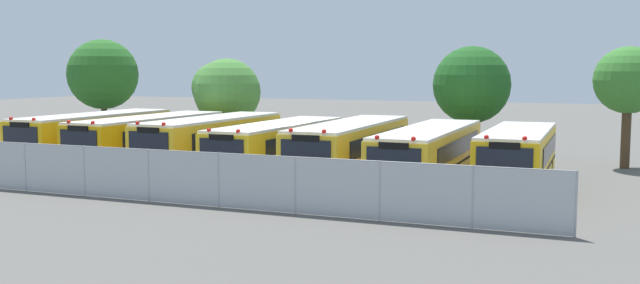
{
  "coord_description": "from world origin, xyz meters",
  "views": [
    {
      "loc": [
        13.9,
        -29.23,
        4.86
      ],
      "look_at": [
        2.13,
        0.0,
        1.6
      ],
      "focal_mm": 38.69,
      "sensor_mm": 36.0,
      "label": 1
    }
  ],
  "objects_px": {
    "school_bus_6": "(518,156)",
    "school_bus_0": "(95,135)",
    "school_bus_3": "(279,145)",
    "tree_1": "(224,91)",
    "school_bus_2": "(212,141)",
    "school_bus_4": "(351,148)",
    "tree_2": "(471,86)",
    "school_bus_1": "(150,138)",
    "tree_0": "(103,75)",
    "traffic_cone": "(414,205)",
    "tree_3": "(626,80)",
    "school_bus_5": "(430,153)"
  },
  "relations": [
    {
      "from": "school_bus_6",
      "to": "tree_2",
      "type": "relative_size",
      "value": 1.48
    },
    {
      "from": "school_bus_4",
      "to": "traffic_cone",
      "type": "distance_m",
      "value": 7.8
    },
    {
      "from": "school_bus_6",
      "to": "school_bus_0",
      "type": "bearing_deg",
      "value": -0.58
    },
    {
      "from": "school_bus_2",
      "to": "school_bus_6",
      "type": "bearing_deg",
      "value": -179.82
    },
    {
      "from": "school_bus_2",
      "to": "tree_0",
      "type": "distance_m",
      "value": 18.24
    },
    {
      "from": "school_bus_2",
      "to": "tree_3",
      "type": "bearing_deg",
      "value": -155.6
    },
    {
      "from": "tree_3",
      "to": "traffic_cone",
      "type": "bearing_deg",
      "value": -115.46
    },
    {
      "from": "school_bus_4",
      "to": "tree_3",
      "type": "xyz_separation_m",
      "value": [
        11.48,
        8.41,
        3.0
      ]
    },
    {
      "from": "school_bus_1",
      "to": "tree_3",
      "type": "distance_m",
      "value": 24.13
    },
    {
      "from": "tree_1",
      "to": "school_bus_2",
      "type": "bearing_deg",
      "value": -64.06
    },
    {
      "from": "school_bus_5",
      "to": "traffic_cone",
      "type": "xyz_separation_m",
      "value": [
        0.9,
        -6.26,
        -1.07
      ]
    },
    {
      "from": "school_bus_0",
      "to": "tree_2",
      "type": "distance_m",
      "value": 20.49
    },
    {
      "from": "school_bus_5",
      "to": "traffic_cone",
      "type": "distance_m",
      "value": 6.41
    },
    {
      "from": "school_bus_6",
      "to": "tree_2",
      "type": "height_order",
      "value": "tree_2"
    },
    {
      "from": "school_bus_1",
      "to": "school_bus_4",
      "type": "bearing_deg",
      "value": 179.12
    },
    {
      "from": "school_bus_2",
      "to": "school_bus_4",
      "type": "xyz_separation_m",
      "value": [
        7.37,
        -0.28,
        -0.01
      ]
    },
    {
      "from": "tree_0",
      "to": "traffic_cone",
      "type": "relative_size",
      "value": 12.48
    },
    {
      "from": "school_bus_3",
      "to": "tree_3",
      "type": "distance_m",
      "value": 17.53
    },
    {
      "from": "school_bus_1",
      "to": "tree_2",
      "type": "bearing_deg",
      "value": -148.35
    },
    {
      "from": "school_bus_1",
      "to": "school_bus_5",
      "type": "relative_size",
      "value": 0.94
    },
    {
      "from": "tree_0",
      "to": "tree_3",
      "type": "distance_m",
      "value": 33.74
    },
    {
      "from": "tree_0",
      "to": "tree_2",
      "type": "relative_size",
      "value": 1.14
    },
    {
      "from": "traffic_cone",
      "to": "tree_2",
      "type": "bearing_deg",
      "value": 92.82
    },
    {
      "from": "school_bus_0",
      "to": "tree_2",
      "type": "relative_size",
      "value": 1.69
    },
    {
      "from": "school_bus_1",
      "to": "tree_0",
      "type": "relative_size",
      "value": 1.5
    },
    {
      "from": "school_bus_2",
      "to": "traffic_cone",
      "type": "xyz_separation_m",
      "value": [
        11.86,
        -6.56,
        -1.14
      ]
    },
    {
      "from": "school_bus_6",
      "to": "tree_2",
      "type": "xyz_separation_m",
      "value": [
        -3.52,
        9.11,
        2.66
      ]
    },
    {
      "from": "school_bus_2",
      "to": "tree_1",
      "type": "bearing_deg",
      "value": -62.99
    },
    {
      "from": "school_bus_2",
      "to": "tree_1",
      "type": "distance_m",
      "value": 9.27
    },
    {
      "from": "school_bus_3",
      "to": "tree_1",
      "type": "xyz_separation_m",
      "value": [
        -7.53,
        8.01,
        2.3
      ]
    },
    {
      "from": "school_bus_5",
      "to": "tree_3",
      "type": "xyz_separation_m",
      "value": [
        7.89,
        8.43,
        3.06
      ]
    },
    {
      "from": "traffic_cone",
      "to": "school_bus_0",
      "type": "bearing_deg",
      "value": 160.86
    },
    {
      "from": "school_bus_4",
      "to": "traffic_cone",
      "type": "xyz_separation_m",
      "value": [
        4.48,
        -6.27,
        -1.13
      ]
    },
    {
      "from": "tree_3",
      "to": "traffic_cone",
      "type": "height_order",
      "value": "tree_3"
    },
    {
      "from": "tree_1",
      "to": "school_bus_3",
      "type": "bearing_deg",
      "value": -46.79
    },
    {
      "from": "school_bus_0",
      "to": "school_bus_2",
      "type": "height_order",
      "value": "school_bus_0"
    },
    {
      "from": "school_bus_2",
      "to": "tree_2",
      "type": "bearing_deg",
      "value": -140.28
    },
    {
      "from": "school_bus_1",
      "to": "school_bus_3",
      "type": "xyz_separation_m",
      "value": [
        7.28,
        0.05,
        -0.07
      ]
    },
    {
      "from": "school_bus_0",
      "to": "tree_1",
      "type": "distance_m",
      "value": 8.95
    },
    {
      "from": "school_bus_4",
      "to": "school_bus_5",
      "type": "relative_size",
      "value": 0.97
    },
    {
      "from": "school_bus_3",
      "to": "traffic_cone",
      "type": "relative_size",
      "value": 18.78
    },
    {
      "from": "tree_1",
      "to": "school_bus_0",
      "type": "bearing_deg",
      "value": -112.15
    },
    {
      "from": "school_bus_6",
      "to": "school_bus_3",
      "type": "bearing_deg",
      "value": -1.44
    },
    {
      "from": "school_bus_2",
      "to": "traffic_cone",
      "type": "height_order",
      "value": "school_bus_2"
    },
    {
      "from": "school_bus_1",
      "to": "school_bus_2",
      "type": "bearing_deg",
      "value": -179.79
    },
    {
      "from": "school_bus_5",
      "to": "tree_2",
      "type": "height_order",
      "value": "tree_2"
    },
    {
      "from": "school_bus_2",
      "to": "tree_2",
      "type": "relative_size",
      "value": 1.67
    },
    {
      "from": "tree_2",
      "to": "school_bus_0",
      "type": "bearing_deg",
      "value": -154.29
    },
    {
      "from": "school_bus_0",
      "to": "school_bus_3",
      "type": "height_order",
      "value": "school_bus_0"
    },
    {
      "from": "school_bus_0",
      "to": "school_bus_1",
      "type": "xyz_separation_m",
      "value": [
        3.52,
        -0.02,
        -0.03
      ]
    }
  ]
}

